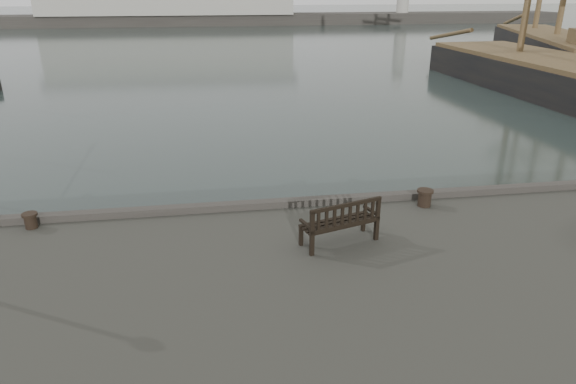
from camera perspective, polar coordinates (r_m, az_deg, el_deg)
name	(u,v)px	position (r m, az deg, el deg)	size (l,w,h in m)	color
ground	(283,255)	(14.51, -0.57, -7.00)	(400.00, 400.00, 0.00)	black
breakwater	(187,1)	(104.63, -11.15, 20.07)	(140.00, 9.50, 12.20)	#383530
bench	(340,230)	(11.69, 5.78, -4.21)	(1.90, 1.12, 1.03)	black
bollard_left	(31,221)	(13.88, -26.69, -2.85)	(0.36, 0.36, 0.38)	black
bollard_right	(425,198)	(14.09, 14.94, -0.64)	(0.43, 0.43, 0.46)	black
tall_ship_far	(553,54)	(58.79, 27.39, 13.50)	(14.26, 28.10, 23.69)	black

